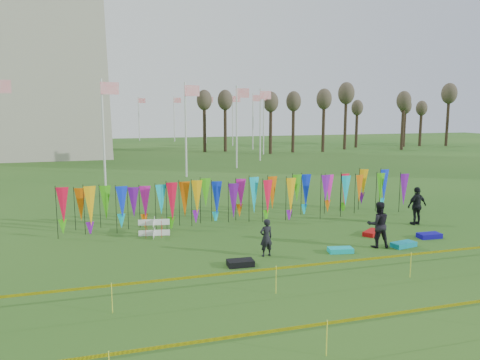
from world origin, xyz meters
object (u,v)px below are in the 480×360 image
object	(u,v)px
person_left	(266,238)
kite_bag_black	(240,263)
kite_bag_red	(372,233)
box_kite	(154,228)
kite_bag_blue	(429,236)
person_right	(417,206)
kite_bag_turquoise	(340,250)
kite_bag_teal	(404,244)
person_mid	(378,225)

from	to	relation	value
person_left	kite_bag_black	size ratio (longest dim) A/B	1.55
person_left	kite_bag_black	xyz separation A→B (m)	(-1.31, -0.83, -0.64)
kite_bag_red	kite_bag_black	world-z (taller)	kite_bag_black
kite_bag_red	kite_bag_black	bearing A→B (deg)	-161.29
box_kite	kite_bag_blue	bearing A→B (deg)	-18.09
kite_bag_red	kite_bag_black	distance (m)	7.49
person_right	kite_bag_turquoise	xyz separation A→B (m)	(-5.94, -3.07, -0.86)
box_kite	kite_bag_red	distance (m)	10.07
kite_bag_red	kite_bag_teal	bearing A→B (deg)	-83.72
kite_bag_teal	kite_bag_turquoise	bearing A→B (deg)	178.76
kite_bag_blue	person_mid	bearing A→B (deg)	-169.57
person_right	kite_bag_red	xyz separation A→B (m)	(-3.21, -1.07, -0.86)
kite_bag_turquoise	kite_bag_black	distance (m)	4.39
box_kite	kite_bag_blue	size ratio (longest dim) A/B	0.78
person_mid	kite_bag_black	bearing A→B (deg)	20.29
person_mid	kite_bag_red	distance (m)	2.16
person_left	person_right	xyz separation A→B (m)	(9.00, 2.65, 0.21)
kite_bag_red	person_right	bearing A→B (deg)	18.46
box_kite	kite_bag_blue	xyz separation A→B (m)	(11.90, -3.89, -0.29)
box_kite	person_mid	bearing A→B (deg)	-26.71
box_kite	kite_bag_red	xyz separation A→B (m)	(9.71, -2.68, -0.30)
kite_bag_black	kite_bag_teal	xyz separation A→B (m)	(7.33, 0.34, -0.01)
person_right	kite_bag_turquoise	size ratio (longest dim) A/B	1.96
person_mid	kite_bag_teal	world-z (taller)	person_mid
box_kite	kite_bag_teal	world-z (taller)	box_kite
person_mid	kite_bag_black	world-z (taller)	person_mid
person_left	person_right	world-z (taller)	person_right
box_kite	person_left	bearing A→B (deg)	-47.35
kite_bag_blue	kite_bag_turquoise	bearing A→B (deg)	-170.88
person_left	kite_bag_black	distance (m)	1.68
person_mid	box_kite	bearing A→B (deg)	-12.22
kite_bag_turquoise	kite_bag_black	size ratio (longest dim) A/B	1.01
kite_bag_teal	person_mid	bearing A→B (deg)	165.02
kite_bag_red	kite_bag_black	xyz separation A→B (m)	(-7.10, -2.40, 0.01)
kite_bag_turquoise	kite_bag_teal	xyz separation A→B (m)	(2.95, -0.06, 0.00)
person_right	kite_bag_turquoise	bearing A→B (deg)	20.63
person_mid	kite_bag_teal	distance (m)	1.43
person_right	kite_bag_teal	xyz separation A→B (m)	(-2.99, -3.13, -0.86)
person_left	kite_bag_red	size ratio (longest dim) A/B	1.38
box_kite	person_mid	xyz separation A→B (m)	(8.84, -4.45, 0.58)
kite_bag_black	person_right	bearing A→B (deg)	18.63
box_kite	kite_bag_teal	distance (m)	11.01
kite_bag_turquoise	kite_bag_black	world-z (taller)	kite_bag_black
kite_bag_teal	kite_bag_black	bearing A→B (deg)	-177.33
person_left	person_right	distance (m)	9.38
kite_bag_blue	kite_bag_teal	distance (m)	2.15
person_right	person_mid	bearing A→B (deg)	28.19
person_left	kite_bag_black	world-z (taller)	person_left
person_mid	person_right	size ratio (longest dim) A/B	1.02
kite_bag_turquoise	kite_bag_red	bearing A→B (deg)	36.24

